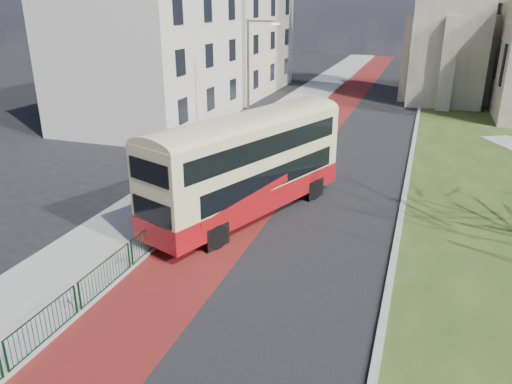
% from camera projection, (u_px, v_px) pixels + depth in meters
% --- Properties ---
extents(ground, '(160.00, 160.00, 0.00)m').
position_uv_depth(ground, '(194.00, 296.00, 16.61)').
color(ground, black).
rests_on(ground, ground).
extents(road_carriageway, '(9.00, 120.00, 0.01)m').
position_uv_depth(road_carriageway, '(342.00, 146.00, 33.82)').
color(road_carriageway, black).
rests_on(road_carriageway, ground).
extents(bus_lane, '(3.40, 120.00, 0.01)m').
position_uv_depth(bus_lane, '(303.00, 142.00, 34.64)').
color(bus_lane, '#591414').
rests_on(bus_lane, ground).
extents(pavement_west, '(4.00, 120.00, 0.12)m').
position_uv_depth(pavement_west, '(251.00, 137.00, 35.76)').
color(pavement_west, gray).
rests_on(pavement_west, ground).
extents(kerb_west, '(0.25, 120.00, 0.13)m').
position_uv_depth(kerb_west, '(278.00, 139.00, 35.16)').
color(kerb_west, '#999993').
rests_on(kerb_west, ground).
extents(kerb_east, '(0.25, 80.00, 0.13)m').
position_uv_depth(kerb_east, '(413.00, 143.00, 34.18)').
color(kerb_east, '#999993').
rests_on(kerb_east, ground).
extents(pedestrian_railing, '(0.07, 24.00, 1.12)m').
position_uv_depth(pedestrian_railing, '(171.00, 222.00, 20.84)').
color(pedestrian_railing, black).
rests_on(pedestrian_railing, ground).
extents(street_block_near, '(10.30, 14.30, 13.00)m').
position_uv_depth(street_block_near, '(148.00, 38.00, 37.92)').
color(street_block_near, beige).
rests_on(street_block_near, ground).
extents(street_block_far, '(10.30, 16.30, 11.50)m').
position_uv_depth(street_block_far, '(227.00, 36.00, 52.32)').
color(street_block_far, beige).
rests_on(street_block_far, ground).
extents(streetlamp, '(2.13, 0.18, 8.00)m').
position_uv_depth(streetlamp, '(250.00, 77.00, 32.17)').
color(streetlamp, gray).
rests_on(streetlamp, pavement_west).
extents(bus, '(6.24, 11.01, 4.53)m').
position_uv_depth(bus, '(248.00, 162.00, 21.93)').
color(bus, maroon).
rests_on(bus, ground).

